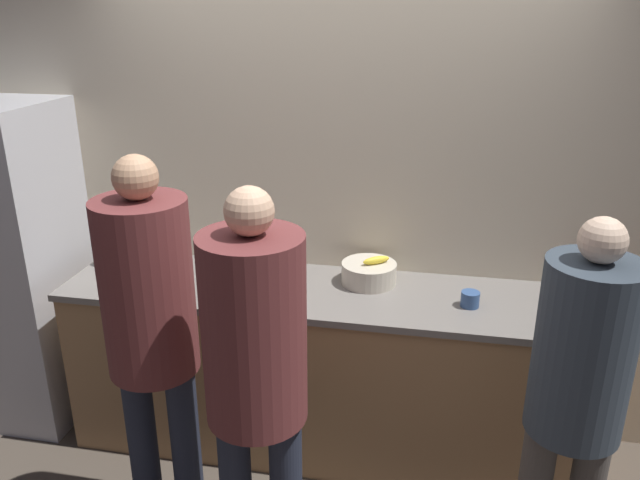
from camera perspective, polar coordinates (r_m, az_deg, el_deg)
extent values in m
cube|color=beige|center=(3.35, 1.80, 3.53)|extent=(5.20, 0.06, 2.60)
cube|color=#9E754C|center=(3.42, 0.74, -11.84)|extent=(2.70, 0.65, 0.90)
cube|color=slate|center=(3.19, 0.77, -4.76)|extent=(2.73, 0.68, 0.03)
cube|color=#B7B7BC|center=(3.89, -26.10, -2.20)|extent=(0.63, 0.63, 1.83)
cylinder|color=#232838|center=(3.07, -15.86, -17.63)|extent=(0.13, 0.13, 0.85)
cylinder|color=#232838|center=(3.00, -12.12, -18.38)|extent=(0.13, 0.13, 0.85)
cylinder|color=brown|center=(2.62, -15.52, -4.23)|extent=(0.38, 0.38, 0.74)
sphere|color=tan|center=(2.46, -16.54, 5.52)|extent=(0.18, 0.18, 0.18)
cylinder|color=brown|center=(2.28, -6.04, -8.18)|extent=(0.38, 0.38, 0.73)
sphere|color=#DBAD89|center=(2.10, -6.50, 2.64)|extent=(0.17, 0.17, 0.17)
cylinder|color=#333D47|center=(2.47, 22.97, -9.24)|extent=(0.35, 0.35, 0.69)
sphere|color=beige|center=(2.30, 24.44, -0.01)|extent=(0.16, 0.16, 0.16)
cylinder|color=beige|center=(3.24, 4.49, -3.03)|extent=(0.28, 0.28, 0.11)
ellipsoid|color=yellow|center=(3.21, 5.16, -1.85)|extent=(0.15, 0.12, 0.04)
cylinder|color=#3D424C|center=(3.65, -18.69, -1.16)|extent=(0.12, 0.12, 0.12)
cylinder|color=#99754C|center=(3.62, -19.05, 0.27)|extent=(0.01, 0.05, 0.21)
cylinder|color=#99754C|center=(3.62, -18.67, 0.28)|extent=(0.03, 0.04, 0.21)
cylinder|color=#99754C|center=(3.61, -18.95, 0.19)|extent=(0.05, 0.01, 0.21)
cylinder|color=silver|center=(3.55, -17.33, -1.32)|extent=(0.06, 0.06, 0.16)
cylinder|color=silver|center=(3.52, -17.51, 0.23)|extent=(0.03, 0.03, 0.05)
cylinder|color=black|center=(3.51, -17.57, 0.75)|extent=(0.03, 0.03, 0.02)
cylinder|color=red|center=(3.35, 23.21, -3.51)|extent=(0.06, 0.06, 0.16)
cylinder|color=red|center=(3.31, 23.46, -1.89)|extent=(0.03, 0.03, 0.05)
cylinder|color=black|center=(3.30, 23.54, -1.36)|extent=(0.03, 0.03, 0.02)
cylinder|color=#236033|center=(3.12, 22.66, -5.38)|extent=(0.08, 0.08, 0.13)
cylinder|color=#236033|center=(3.09, 22.88, -3.91)|extent=(0.04, 0.04, 0.04)
cylinder|color=black|center=(3.08, 22.96, -3.42)|extent=(0.04, 0.04, 0.02)
cylinder|color=#335184|center=(3.08, 13.56, -5.28)|extent=(0.09, 0.09, 0.08)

